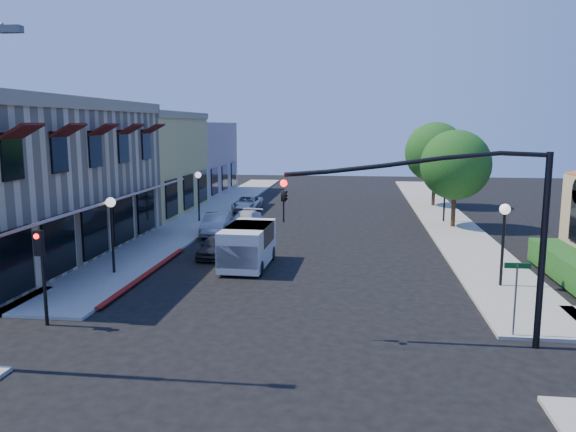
# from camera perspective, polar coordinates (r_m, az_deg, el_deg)

# --- Properties ---
(ground) EXTENTS (120.00, 120.00, 0.00)m
(ground) POSITION_cam_1_polar(r_m,az_deg,el_deg) (17.27, -1.69, -13.85)
(ground) COLOR black
(ground) RESTS_ON ground
(sidewalk_left) EXTENTS (3.50, 50.00, 0.12)m
(sidewalk_left) POSITION_cam_1_polar(r_m,az_deg,el_deg) (44.64, -7.55, 0.51)
(sidewalk_left) COLOR gray
(sidewalk_left) RESTS_ON ground
(sidewalk_right) EXTENTS (3.50, 50.00, 0.12)m
(sidewalk_right) POSITION_cam_1_polar(r_m,az_deg,el_deg) (43.68, 15.27, 0.07)
(sidewalk_right) COLOR gray
(sidewalk_right) RESTS_ON ground
(curb_red_strip) EXTENTS (0.25, 10.00, 0.06)m
(curb_red_strip) POSITION_cam_1_polar(r_m,az_deg,el_deg) (26.35, -14.04, -5.93)
(curb_red_strip) COLOR maroon
(curb_red_strip) RESTS_ON ground
(corner_brick_building) EXTENTS (11.77, 18.20, 8.10)m
(corner_brick_building) POSITION_cam_1_polar(r_m,az_deg,el_deg) (32.25, -26.72, 3.34)
(corner_brick_building) COLOR #D2B58E
(corner_brick_building) RESTS_ON ground
(yellow_stucco_building) EXTENTS (10.00, 12.00, 7.60)m
(yellow_stucco_building) POSITION_cam_1_polar(r_m,az_deg,el_deg) (45.49, -16.26, 5.13)
(yellow_stucco_building) COLOR #DCC363
(yellow_stucco_building) RESTS_ON ground
(pink_stucco_building) EXTENTS (10.00, 12.00, 7.00)m
(pink_stucco_building) POSITION_cam_1_polar(r_m,az_deg,el_deg) (56.71, -11.47, 5.75)
(pink_stucco_building) COLOR tan
(pink_stucco_building) RESTS_ON ground
(hedge) EXTENTS (1.40, 8.00, 1.10)m
(hedge) POSITION_cam_1_polar(r_m,az_deg,el_deg) (27.23, 26.84, -6.18)
(hedge) COLOR #1A5117
(hedge) RESTS_ON ground
(street_tree_a) EXTENTS (4.56, 4.56, 6.48)m
(street_tree_a) POSITION_cam_1_polar(r_m,az_deg,el_deg) (38.31, 16.65, 5.00)
(street_tree_a) COLOR #2F2113
(street_tree_a) RESTS_ON ground
(street_tree_b) EXTENTS (4.94, 4.94, 7.02)m
(street_tree_b) POSITION_cam_1_polar(r_m,az_deg,el_deg) (48.17, 14.72, 6.29)
(street_tree_b) COLOR #2F2113
(street_tree_b) RESTS_ON ground
(signal_mast_arm) EXTENTS (8.01, 0.39, 6.00)m
(signal_mast_arm) POSITION_cam_1_polar(r_m,az_deg,el_deg) (17.73, 18.08, 0.08)
(signal_mast_arm) COLOR black
(signal_mast_arm) RESTS_ON ground
(secondary_signal) EXTENTS (0.28, 0.42, 3.32)m
(secondary_signal) POSITION_cam_1_polar(r_m,az_deg,el_deg) (20.52, -23.80, -4.09)
(secondary_signal) COLOR black
(secondary_signal) RESTS_ON ground
(street_name_sign) EXTENTS (0.80, 0.06, 2.50)m
(street_name_sign) POSITION_cam_1_polar(r_m,az_deg,el_deg) (19.28, 22.16, -6.72)
(street_name_sign) COLOR #595B5E
(street_name_sign) RESTS_ON ground
(lamppost_left_near) EXTENTS (0.44, 0.44, 3.57)m
(lamppost_left_near) POSITION_cam_1_polar(r_m,az_deg,el_deg) (26.41, -17.52, 0.02)
(lamppost_left_near) COLOR black
(lamppost_left_near) RESTS_ON ground
(lamppost_left_far) EXTENTS (0.44, 0.44, 3.57)m
(lamppost_left_far) POSITION_cam_1_polar(r_m,az_deg,el_deg) (39.46, -9.10, 3.25)
(lamppost_left_far) COLOR black
(lamppost_left_far) RESTS_ON ground
(lamppost_right_near) EXTENTS (0.44, 0.44, 3.57)m
(lamppost_right_near) POSITION_cam_1_polar(r_m,az_deg,el_deg) (24.79, 21.10, -0.75)
(lamppost_right_near) COLOR black
(lamppost_right_near) RESTS_ON ground
(lamppost_right_far) EXTENTS (0.44, 0.44, 3.57)m
(lamppost_right_far) POSITION_cam_1_polar(r_m,az_deg,el_deg) (40.36, 15.67, 3.16)
(lamppost_right_far) COLOR black
(lamppost_right_far) RESTS_ON ground
(white_van) EXTENTS (2.10, 4.58, 2.01)m
(white_van) POSITION_cam_1_polar(r_m,az_deg,el_deg) (27.00, -4.11, -2.77)
(white_van) COLOR beige
(white_van) RESTS_ON ground
(parked_car_a) EXTENTS (1.42, 3.35, 1.13)m
(parked_car_a) POSITION_cam_1_polar(r_m,az_deg,el_deg) (29.29, -7.44, -3.07)
(parked_car_a) COLOR black
(parked_car_a) RESTS_ON ground
(parked_car_b) EXTENTS (1.69, 4.18, 1.35)m
(parked_car_b) POSITION_cam_1_polar(r_m,az_deg,el_deg) (35.17, -7.28, -0.82)
(parked_car_b) COLOR #949598
(parked_car_b) RESTS_ON ground
(parked_car_c) EXTENTS (1.98, 4.09, 1.15)m
(parked_car_c) POSITION_cam_1_polar(r_m,az_deg,el_deg) (36.94, -4.35, -0.44)
(parked_car_c) COLOR silver
(parked_car_c) RESTS_ON ground
(parked_car_d) EXTENTS (2.03, 4.29, 1.18)m
(parked_car_d) POSITION_cam_1_polar(r_m,az_deg,el_deg) (44.86, -4.12, 1.30)
(parked_car_d) COLOR #B5B8BA
(parked_car_d) RESTS_ON ground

